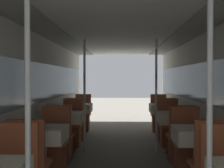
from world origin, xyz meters
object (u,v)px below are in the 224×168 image
(dining_table_left_3, at_px, (79,109))
(dining_table_right_2, at_px, (174,119))
(chair_right_near_2, at_px, (180,144))
(chair_right_far_3, at_px, (159,120))
(chair_right_near_3, at_px, (165,127))
(dining_table_right_1, at_px, (197,138))
(support_pole_right_2, at_px, (156,96))
(chair_left_near_2, at_px, (61,144))
(chair_left_near_3, at_px, (76,127))
(chair_right_far_1, at_px, (187,153))
(chair_left_far_2, at_px, (72,131))
(support_pole_left_2, at_px, (85,96))
(support_pole_right_0, at_px, (210,126))
(dining_table_right_3, at_px, (162,110))
(chair_left_far_3, at_px, (83,120))
(dining_table_left_1, at_px, (43,137))
(support_pole_left_0, at_px, (28,125))
(chair_left_far_1, at_px, (53,152))
(dining_table_left_2, at_px, (67,119))
(chair_right_far_2, at_px, (169,132))

(dining_table_left_3, relative_size, dining_table_right_2, 1.00)
(chair_right_near_2, height_order, chair_right_far_3, same)
(chair_right_near_2, xyz_separation_m, chair_right_near_3, (0.00, 1.76, 0.00))
(chair_right_far_3, bearing_deg, dining_table_right_1, 90.00)
(chair_right_near_2, distance_m, support_pole_right_2, 1.03)
(chair_left_near_2, xyz_separation_m, dining_table_right_2, (2.01, 0.59, 0.34))
(chair_left_near_3, xyz_separation_m, chair_right_far_1, (2.01, -2.32, 0.00))
(chair_left_far_2, bearing_deg, chair_right_near_3, -164.19)
(support_pole_left_2, relative_size, chair_right_near_3, 2.20)
(support_pole_right_0, distance_m, dining_table_right_3, 5.30)
(chair_left_far_3, xyz_separation_m, dining_table_right_2, (2.01, -2.35, 0.34))
(chair_left_far_3, height_order, dining_table_right_3, chair_left_far_3)
(dining_table_left_1, distance_m, dining_table_left_3, 3.51)
(support_pole_left_0, relative_size, chair_left_far_1, 2.20)
(chair_left_far_1, bearing_deg, support_pole_right_2, -145.16)
(chair_left_far_1, xyz_separation_m, dining_table_left_2, (0.00, 1.16, 0.34))
(chair_left_near_3, relative_size, chair_right_near_2, 1.00)
(chair_left_far_1, relative_size, chair_left_near_3, 1.00)
(dining_table_right_2, bearing_deg, chair_right_near_3, 90.00)
(dining_table_left_1, distance_m, chair_left_near_2, 1.21)
(dining_table_left_2, height_order, chair_right_far_2, chair_right_far_2)
(support_pole_left_0, height_order, dining_table_left_3, support_pole_left_0)
(support_pole_left_2, xyz_separation_m, chair_right_near_2, (1.67, -0.59, -0.77))
(dining_table_right_1, bearing_deg, chair_left_far_1, 163.50)
(dining_table_left_2, relative_size, support_pole_right_2, 0.36)
(chair_left_far_2, height_order, support_pole_left_2, support_pole_left_2)
(chair_right_far_3, bearing_deg, dining_table_right_3, 90.00)
(dining_table_right_2, bearing_deg, support_pole_right_2, -180.00)
(chair_right_near_2, xyz_separation_m, chair_right_far_2, (0.00, 1.19, 0.00))
(support_pole_left_0, distance_m, chair_left_near_3, 4.75)
(support_pole_left_2, height_order, chair_right_near_3, support_pole_left_2)
(support_pole_right_0, xyz_separation_m, dining_table_right_3, (0.34, 5.27, -0.43))
(chair_left_far_2, distance_m, chair_right_near_3, 2.09)
(chair_left_near_3, bearing_deg, dining_table_left_3, 90.00)
(chair_left_near_2, xyz_separation_m, chair_right_far_1, (2.01, -0.57, 0.00))
(chair_left_near_3, xyz_separation_m, chair_right_near_2, (2.01, -1.76, 0.00))
(chair_left_near_3, distance_m, chair_right_near_3, 2.01)
(chair_right_far_1, bearing_deg, dining_table_right_2, -90.00)
(support_pole_left_0, height_order, chair_right_near_3, support_pole_left_0)
(chair_right_far_2, bearing_deg, dining_table_right_3, -90.00)
(support_pole_left_2, relative_size, support_pole_right_0, 1.00)
(dining_table_left_3, distance_m, dining_table_right_3, 2.01)
(dining_table_left_1, bearing_deg, chair_right_near_3, 55.50)
(support_pole_left_2, height_order, support_pole_right_0, same)
(dining_table_left_1, distance_m, chair_left_far_2, 2.38)
(chair_right_near_2, xyz_separation_m, dining_table_right_3, (0.00, 2.35, 0.34))
(dining_table_left_1, xyz_separation_m, chair_right_far_2, (2.01, 2.35, -0.34))
(chair_left_far_2, relative_size, dining_table_right_2, 1.26)
(chair_left_near_2, relative_size, dining_table_right_3, 1.26)
(chair_right_far_2, height_order, chair_right_near_3, same)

